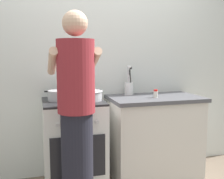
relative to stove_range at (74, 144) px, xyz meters
The scene contains 8 objects.
back_wall 1.03m from the stove_range, 32.64° to the left, with size 3.20×0.10×2.50m.
countertop 0.90m from the stove_range, ahead, with size 1.00×0.60×0.90m.
stove_range is the anchor object (origin of this frame).
pot 0.52m from the stove_range, 169.53° to the left, with size 0.28×0.21×0.10m.
mixing_bowl 0.52m from the stove_range, 11.82° to the right, with size 0.31×0.31×0.10m.
utensil_crock 0.89m from the stove_range, 17.08° to the left, with size 0.10×0.10×0.33m.
spice_bottle 1.01m from the stove_range, ahead, with size 0.04×0.04×0.09m.
person 0.69m from the stove_range, 94.62° to the right, with size 0.41×0.50×1.70m.
Camera 1 is at (-0.69, -2.53, 1.37)m, focal length 43.30 mm.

